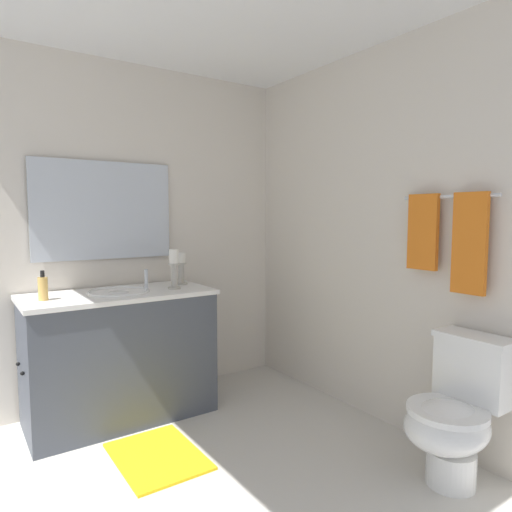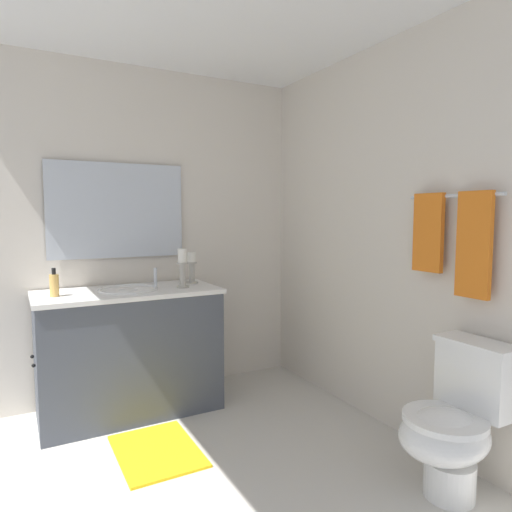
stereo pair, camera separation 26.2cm
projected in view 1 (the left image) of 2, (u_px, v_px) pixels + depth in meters
floor at (208, 478)px, 2.36m from camera, size 2.54×2.56×0.02m
wall_back at (378, 236)px, 2.97m from camera, size 2.54×0.04×2.45m
wall_left at (124, 234)px, 3.29m from camera, size 0.04×2.56×2.45m
vanity_cabinet at (121, 355)px, 3.01m from camera, size 0.58×1.22×0.86m
sink_basin at (119, 298)px, 2.98m from camera, size 0.40×0.40×0.24m
mirror at (104, 210)px, 3.16m from camera, size 0.02×0.96×0.68m
candle_holder_tall at (181, 268)px, 3.30m from camera, size 0.09×0.09×0.23m
candle_holder_short at (174, 268)px, 3.10m from camera, size 0.09×0.09×0.28m
soap_bottle at (43, 288)px, 2.68m from camera, size 0.06×0.06×0.18m
toilet at (455, 414)px, 2.26m from camera, size 0.39×0.54×0.75m
towel_bar at (449, 197)px, 2.47m from camera, size 0.57×0.02×0.02m
towel_near_vanity at (423, 232)px, 2.60m from camera, size 0.19×0.03×0.44m
towel_center at (470, 243)px, 2.37m from camera, size 0.19×0.03×0.54m
bath_mat at (157, 456)px, 2.54m from camera, size 0.60×0.44×0.02m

